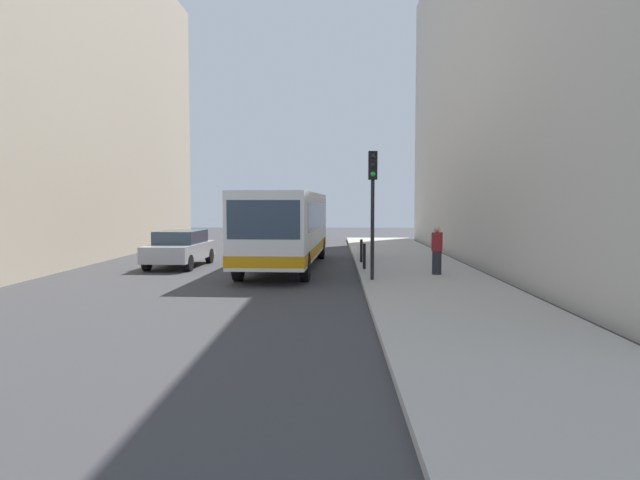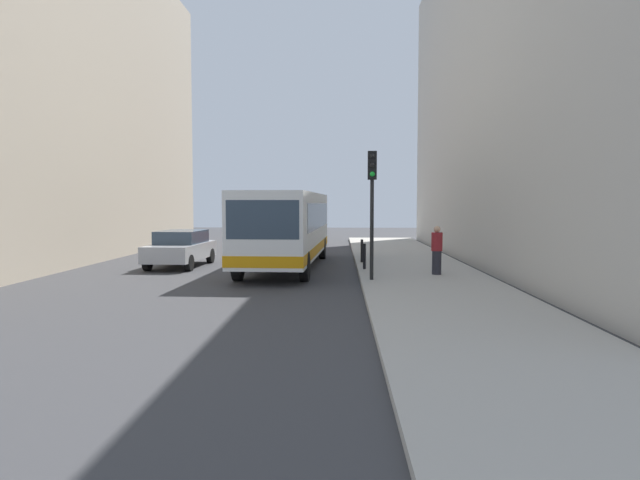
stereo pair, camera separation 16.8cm
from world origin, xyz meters
The scene contains 11 objects.
ground_plane centered at (0.00, 0.00, 0.00)m, with size 80.00×80.00×0.00m, color #38383A.
sidewalk centered at (5.40, 0.00, 0.07)m, with size 4.40×40.00×0.15m, color #ADA89E.
building_left centered at (-11.50, 4.00, 7.95)m, with size 7.00×32.00×15.90m, color #B2A38C.
building_right centered at (11.50, 4.00, 8.11)m, with size 7.00×32.00×16.22m, color #BCB7AD.
bus centered at (0.42, 2.15, 1.73)m, with size 3.01×11.12×3.00m.
car_beside_bus centered at (-3.99, 2.39, 0.78)m, with size 2.03×4.48×1.48m.
car_behind_bus centered at (-0.16, 12.92, 0.78)m, with size 2.11×4.52×1.48m.
traffic_light centered at (3.55, -2.49, 3.01)m, with size 0.28×0.33×4.10m.
bollard_near centered at (3.45, 0.50, 0.62)m, with size 0.11×0.11×0.95m, color black.
bollard_mid centered at (3.45, 2.94, 0.62)m, with size 0.11×0.11×0.95m, color black.
pedestrian_near_signal centered at (5.87, -1.06, 0.98)m, with size 0.38×0.38×1.67m.
Camera 2 is at (2.51, -20.74, 2.60)m, focal length 32.06 mm.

